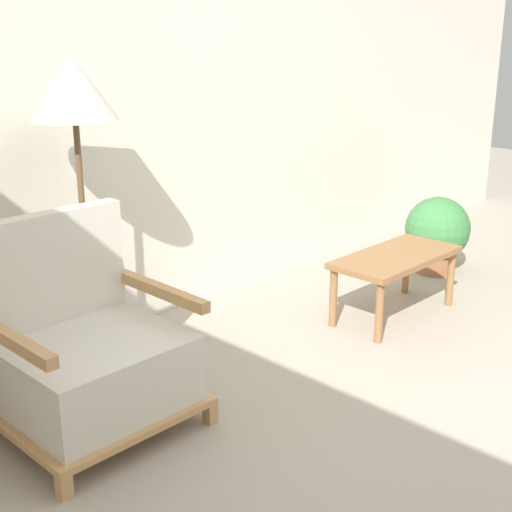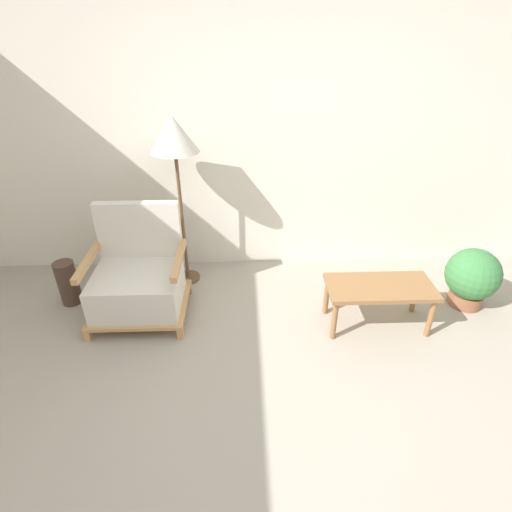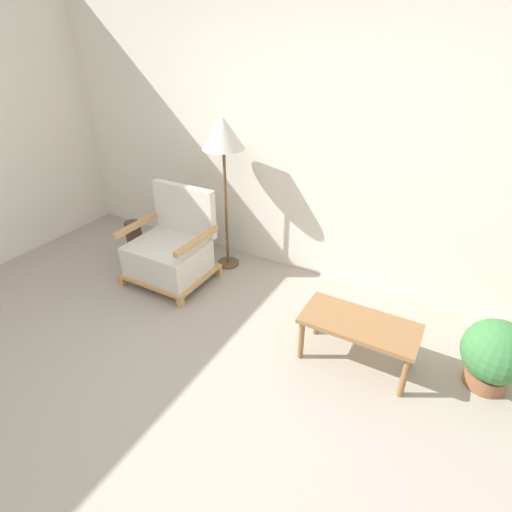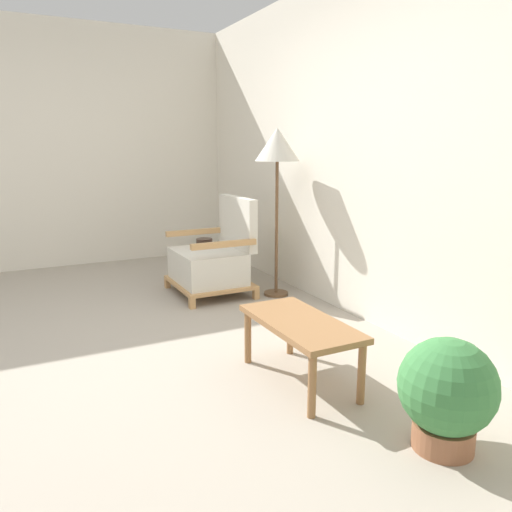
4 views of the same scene
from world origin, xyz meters
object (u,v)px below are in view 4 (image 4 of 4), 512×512
(potted_plant, at_px, (447,391))
(vase, at_px, (205,257))
(armchair, at_px, (213,260))
(coffee_table, at_px, (300,329))
(floor_lamp, at_px, (277,150))

(potted_plant, bearing_deg, vase, 177.43)
(armchair, distance_m, coffee_table, 1.94)
(coffee_table, bearing_deg, armchair, 173.26)
(coffee_table, relative_size, vase, 2.08)
(armchair, xyz_separation_m, floor_lamp, (0.32, 0.50, 1.00))
(vase, bearing_deg, potted_plant, -2.57)
(potted_plant, bearing_deg, armchair, -179.78)
(armchair, distance_m, floor_lamp, 1.17)
(coffee_table, height_order, vase, vase)
(vase, bearing_deg, coffee_table, -8.66)
(floor_lamp, bearing_deg, vase, -161.25)
(floor_lamp, relative_size, coffee_table, 1.84)
(coffee_table, bearing_deg, vase, 171.34)
(floor_lamp, relative_size, vase, 3.81)
(coffee_table, xyz_separation_m, potted_plant, (0.87, 0.24, -0.04))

